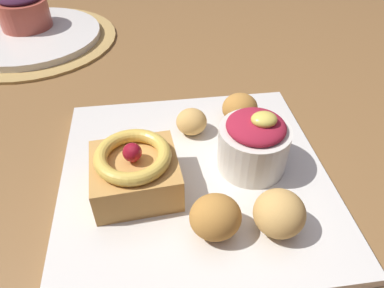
{
  "coord_description": "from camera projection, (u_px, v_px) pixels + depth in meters",
  "views": [
    {
      "loc": [
        -0.01,
        -0.38,
        1.04
      ],
      "look_at": [
        0.03,
        -0.07,
        0.77
      ],
      "focal_mm": 33.45,
      "sensor_mm": 36.0,
      "label": 1
    }
  ],
  "objects": [
    {
      "name": "berry_ramekin",
      "position": [
        254.0,
        143.0,
        0.4
      ],
      "size": [
        0.08,
        0.08,
        0.08
      ],
      "color": "silver",
      "rests_on": "front_plate"
    },
    {
      "name": "fritter_front",
      "position": [
        240.0,
        108.0,
        0.48
      ],
      "size": [
        0.05,
        0.04,
        0.04
      ],
      "primitive_type": "ellipsoid",
      "color": "#BC7F38",
      "rests_on": "front_plate"
    },
    {
      "name": "back_plate",
      "position": [
        31.0,
        36.0,
        0.69
      ],
      "size": [
        0.26,
        0.26,
        0.01
      ],
      "primitive_type": "cylinder",
      "color": "silver",
      "rests_on": "woven_placemat"
    },
    {
      "name": "cake_slice",
      "position": [
        135.0,
        171.0,
        0.38
      ],
      "size": [
        0.1,
        0.09,
        0.07
      ],
      "rotation": [
        0.0,
        0.0,
        0.08
      ],
      "color": "#C68E47",
      "rests_on": "front_plate"
    },
    {
      "name": "front_plate",
      "position": [
        194.0,
        177.0,
        0.42
      ],
      "size": [
        0.3,
        0.3,
        0.01
      ],
      "primitive_type": "cube",
      "color": "silver",
      "rests_on": "dining_table"
    },
    {
      "name": "fritter_back",
      "position": [
        191.0,
        122.0,
        0.46
      ],
      "size": [
        0.04,
        0.04,
        0.03
      ],
      "primitive_type": "ellipsoid",
      "color": "tan",
      "rests_on": "front_plate"
    },
    {
      "name": "back_ramekin",
      "position": [
        23.0,
        10.0,
        0.69
      ],
      "size": [
        0.1,
        0.1,
        0.08
      ],
      "color": "#B24C3D",
      "rests_on": "back_plate"
    },
    {
      "name": "fritter_extra",
      "position": [
        215.0,
        217.0,
        0.34
      ],
      "size": [
        0.05,
        0.05,
        0.04
      ],
      "primitive_type": "ellipsoid",
      "color": "#BC7F38",
      "rests_on": "front_plate"
    },
    {
      "name": "dining_table",
      "position": [
        165.0,
        175.0,
        0.54
      ],
      "size": [
        1.37,
        1.13,
        0.73
      ],
      "color": "brown",
      "rests_on": "ground_plane"
    },
    {
      "name": "fritter_middle",
      "position": [
        279.0,
        213.0,
        0.34
      ],
      "size": [
        0.05,
        0.05,
        0.05
      ],
      "primitive_type": "ellipsoid",
      "color": "tan",
      "rests_on": "front_plate"
    },
    {
      "name": "woven_placemat",
      "position": [
        32.0,
        40.0,
        0.7
      ],
      "size": [
        0.32,
        0.32,
        0.0
      ],
      "primitive_type": "cylinder",
      "color": "#AD894C",
      "rests_on": "dining_table"
    }
  ]
}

